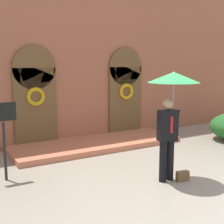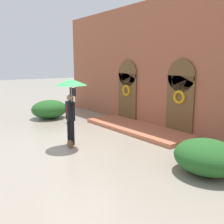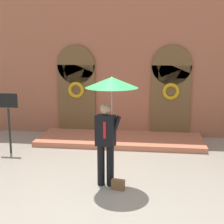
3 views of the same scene
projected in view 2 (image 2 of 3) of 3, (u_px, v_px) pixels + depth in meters
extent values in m
plane|color=gray|center=(76.00, 143.00, 9.18)|extent=(80.00, 80.00, 0.00)
cube|color=#9E563D|center=(156.00, 65.00, 11.20)|extent=(14.00, 0.50, 5.60)
cube|color=brown|center=(127.00, 97.00, 12.56)|extent=(1.30, 0.08, 2.40)
cylinder|color=brown|center=(128.00, 73.00, 12.33)|extent=(1.30, 0.08, 1.30)
cube|color=brown|center=(180.00, 106.00, 10.09)|extent=(1.30, 0.08, 2.40)
cylinder|color=brown|center=(181.00, 76.00, 9.86)|extent=(1.30, 0.08, 1.30)
torus|color=#C69314|center=(126.00, 91.00, 12.45)|extent=(0.56, 0.12, 0.56)
torus|color=#C69314|center=(179.00, 97.00, 9.98)|extent=(0.56, 0.12, 0.56)
cube|color=#B56346|center=(136.00, 128.00, 11.01)|extent=(5.20, 1.80, 0.16)
cylinder|color=black|center=(69.00, 132.00, 9.02)|extent=(0.16, 0.16, 0.90)
cylinder|color=black|center=(72.00, 133.00, 8.87)|extent=(0.16, 0.16, 0.90)
cube|color=black|center=(70.00, 111.00, 8.80)|extent=(0.44, 0.33, 0.66)
cube|color=#A51919|center=(67.00, 110.00, 8.71)|extent=(0.06, 0.02, 0.36)
sphere|color=#A87A5B|center=(70.00, 98.00, 8.71)|extent=(0.22, 0.22, 0.22)
cylinder|color=black|center=(73.00, 109.00, 8.61)|extent=(0.22, 0.09, 0.46)
cylinder|color=gray|center=(72.00, 99.00, 8.62)|extent=(0.02, 0.02, 0.98)
cone|color=#1E7538|center=(71.00, 82.00, 8.50)|extent=(1.10, 1.10, 0.22)
cone|color=white|center=(71.00, 82.00, 8.50)|extent=(0.61, 0.60, 0.20)
cube|color=brown|center=(70.00, 144.00, 8.66)|extent=(0.30, 0.17, 0.22)
cylinder|color=black|center=(73.00, 109.00, 12.33)|extent=(0.06, 0.06, 1.30)
cube|color=black|center=(73.00, 92.00, 12.16)|extent=(0.56, 0.03, 0.40)
ellipsoid|color=#235B23|center=(49.00, 109.00, 13.33)|extent=(1.69, 1.89, 0.97)
ellipsoid|color=#235B23|center=(207.00, 157.00, 6.57)|extent=(1.75, 1.62, 0.91)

